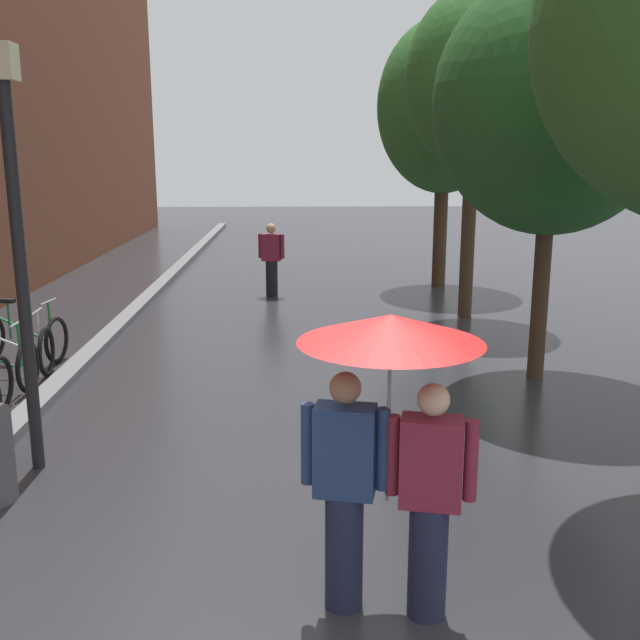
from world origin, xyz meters
TOP-DOWN VIEW (x-y plane):
  - kerb_strip at (-3.20, 10.00)m, footprint 0.30×36.00m
  - street_tree_1 at (3.31, 5.70)m, footprint 3.11×3.11m
  - street_tree_2 at (3.22, 9.61)m, footprint 2.52×2.52m
  - street_tree_3 at (3.36, 12.92)m, footprint 3.04×3.04m
  - parked_bicycle_4 at (-4.03, 5.97)m, footprint 1.12×0.76m
  - parked_bicycle_5 at (-4.09, 6.72)m, footprint 1.17×0.85m
  - couple_under_umbrella at (0.56, 0.49)m, footprint 1.19×1.19m
  - street_lamp_post at (-2.60, 2.90)m, footprint 0.24×0.24m
  - pedestrian_walking_midground at (-0.55, 11.83)m, footprint 0.57×0.31m

SIDE VIEW (x-z plane):
  - kerb_strip at x=-3.20m, z-range 0.00..0.12m
  - parked_bicycle_4 at x=-4.03m, z-range -0.10..0.86m
  - parked_bicycle_5 at x=-4.09m, z-range -0.10..0.86m
  - pedestrian_walking_midground at x=-0.55m, z-range 0.01..1.60m
  - couple_under_umbrella at x=0.56m, z-range 0.38..2.44m
  - street_lamp_post at x=-2.60m, z-range 0.36..4.35m
  - street_tree_1 at x=3.31m, z-range 0.99..6.37m
  - street_tree_3 at x=3.36m, z-range 1.06..7.12m
  - street_tree_2 at x=3.22m, z-range 1.34..7.33m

